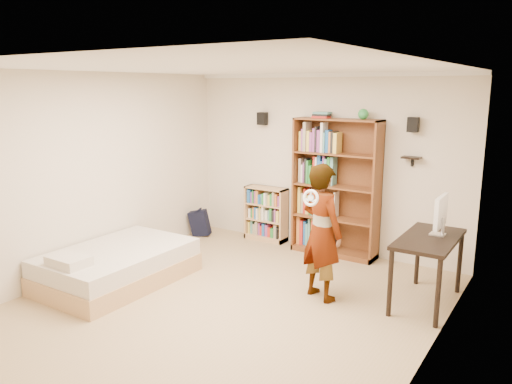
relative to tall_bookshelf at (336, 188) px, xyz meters
The scene contains 14 objects.
ground 2.55m from the tall_bookshelf, 97.29° to the right, with size 4.50×5.00×0.01m, color tan.
room_shell 2.44m from the tall_bookshelf, 97.29° to the right, with size 4.52×5.02×2.71m.
crown_molding 2.85m from the tall_bookshelf, 97.29° to the right, with size 4.50×5.00×0.06m.
speaker_left 1.66m from the tall_bookshelf, behind, with size 0.14×0.12×0.20m, color black.
speaker_right 1.44m from the tall_bookshelf, ahead, with size 0.14×0.12×0.20m, color black.
wall_shelf 1.18m from the tall_bookshelf, ahead, with size 0.25×0.16×0.03m, color black.
tall_bookshelf is the anchor object (origin of this frame).
low_bookshelf 1.38m from the tall_bookshelf, behind, with size 0.71×0.27×0.89m, color tan, non-canonical shape.
computer_desk 2.04m from the tall_bookshelf, 32.88° to the right, with size 0.60×1.19×0.81m, color black, non-canonical shape.
imac 1.92m from the tall_bookshelf, 28.36° to the right, with size 0.09×0.47×0.47m, color white, non-canonical shape.
daybed 3.27m from the tall_bookshelf, 126.64° to the right, with size 1.25×1.92×0.57m, color beige, non-canonical shape.
person 1.66m from the tall_bookshelf, 71.63° to the right, with size 0.60×0.39×1.64m, color black.
wii_wheel 1.96m from the tall_bookshelf, 74.48° to the right, with size 0.19×0.19×0.03m, color white.
navy_bag 2.49m from the tall_bookshelf, behind, with size 0.33×0.22×0.45m, color black, non-canonical shape.
Camera 1 is at (3.23, -4.43, 2.50)m, focal length 35.00 mm.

